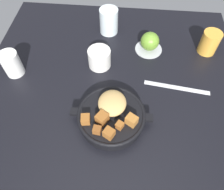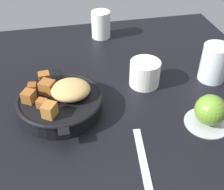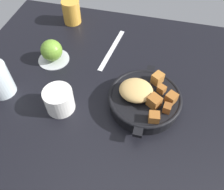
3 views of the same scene
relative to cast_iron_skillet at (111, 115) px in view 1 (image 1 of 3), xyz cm
name	(u,v)px [view 1 (image 1 of 3)]	position (x,y,z in cm)	size (l,w,h in cm)	color
ground_plane	(110,95)	(-1.61, 10.18, -4.27)	(92.63, 98.76, 2.40)	black
cast_iron_skillet	(111,115)	(0.00, 0.00, 0.00)	(25.02, 20.76, 7.89)	black
saucer_plate	(148,49)	(11.59, 32.81, -2.77)	(10.52, 10.52, 0.60)	#B7BABF
red_apple	(150,41)	(11.59, 32.81, 1.09)	(7.13, 7.13, 7.13)	olive
butter_knife	(177,88)	(21.36, 14.72, -2.89)	(22.54, 1.60, 0.36)	silver
juice_glass_amber	(209,42)	(33.95, 34.02, 1.33)	(6.85, 6.85, 8.81)	gold
ceramic_mug_white	(99,58)	(-6.52, 22.95, 0.44)	(8.18, 8.18, 7.02)	silver
white_creamer_pitcher	(12,64)	(-36.45, 16.38, 1.49)	(6.40, 6.40, 9.13)	white
water_glass_tall	(109,21)	(-5.04, 42.13, 2.10)	(7.45, 7.45, 10.35)	silver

